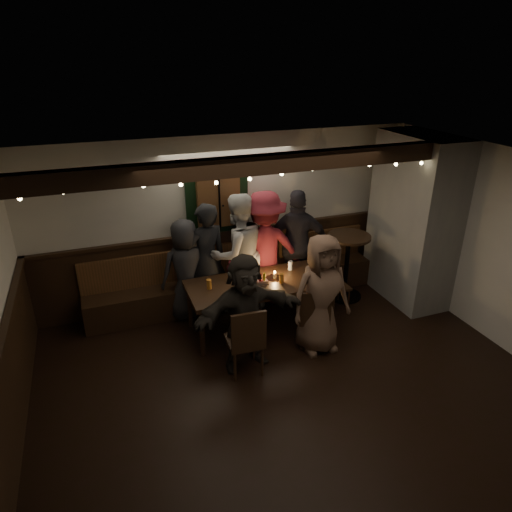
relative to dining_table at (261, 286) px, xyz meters
name	(u,v)px	position (x,y,z in m)	size (l,w,h in m)	color
room	(323,250)	(0.96, 0.02, 0.40)	(6.02, 5.01, 2.62)	black
dining_table	(261,286)	(0.00, 0.00, 0.00)	(2.06, 0.88, 0.89)	black
chair_near_left	(246,338)	(-0.54, -0.93, -0.14)	(0.45, 0.45, 0.94)	black
chair_near_right	(315,316)	(0.49, -0.71, -0.18)	(0.52, 0.52, 0.88)	black
chair_end	(332,282)	(1.19, 0.10, -0.21)	(0.37, 0.37, 0.82)	black
high_top	(347,259)	(1.61, 0.38, 0.01)	(0.67, 0.67, 1.07)	black
person_a	(186,270)	(-0.90, 0.69, 0.09)	(0.75, 0.49, 1.53)	#242529
person_b	(207,261)	(-0.60, 0.65, 0.21)	(0.64, 0.42, 1.76)	black
person_c	(238,254)	(-0.13, 0.63, 0.25)	(0.90, 0.70, 1.85)	#BBBBBB
person_d	(264,249)	(0.31, 0.68, 0.24)	(1.18, 0.68, 1.82)	maroon
person_e	(297,245)	(0.88, 0.71, 0.22)	(1.04, 0.43, 1.78)	#28262F
person_f	(245,312)	(-0.48, -0.73, 0.09)	(1.42, 0.45, 1.53)	black
person_g	(321,294)	(0.55, -0.73, 0.15)	(0.80, 0.52, 1.64)	brown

